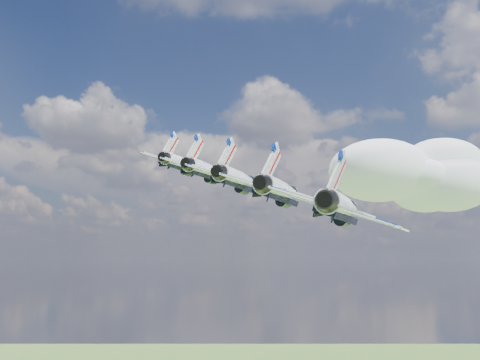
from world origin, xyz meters
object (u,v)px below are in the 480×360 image
(jet_4, at_px, (342,208))
(jet_0, at_px, (184,165))
(jet_1, at_px, (209,171))
(jet_3, at_px, (282,192))
(jet_2, at_px, (240,180))

(jet_4, bearing_deg, jet_0, 131.73)
(jet_0, height_order, jet_1, jet_0)
(jet_3, bearing_deg, jet_0, 131.73)
(jet_1, distance_m, jet_3, 23.37)
(jet_0, relative_size, jet_3, 1.00)
(jet_0, bearing_deg, jet_2, -48.27)
(jet_2, xyz_separation_m, jet_3, (7.08, -8.92, -2.62))
(jet_1, xyz_separation_m, jet_3, (14.17, -17.84, -5.23))
(jet_0, height_order, jet_3, jet_0)
(jet_2, distance_m, jet_4, 23.37)
(jet_1, bearing_deg, jet_4, -48.27)
(jet_3, distance_m, jet_4, 11.69)
(jet_2, xyz_separation_m, jet_4, (14.17, -17.84, -5.23))
(jet_3, bearing_deg, jet_4, -48.27)
(jet_0, height_order, jet_4, jet_0)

